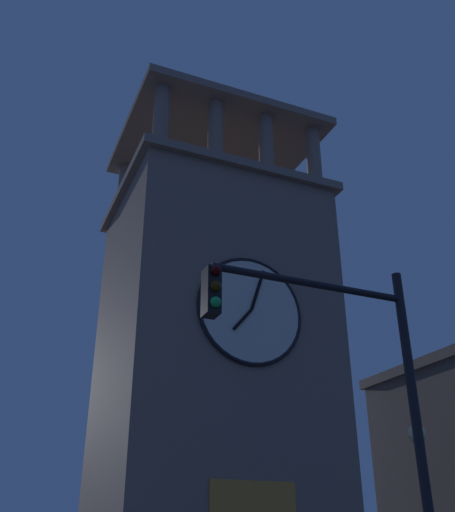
{
  "coord_description": "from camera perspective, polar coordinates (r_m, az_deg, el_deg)",
  "views": [
    {
      "loc": [
        9.95,
        18.88,
        2.1
      ],
      "look_at": [
        0.04,
        -4.5,
        14.45
      ],
      "focal_mm": 41.38,
      "sensor_mm": 36.0,
      "label": 1
    }
  ],
  "objects": [
    {
      "name": "traffic_signal_mid",
      "position": [
        9.48,
        12.23,
        -12.67
      ],
      "size": [
        3.68,
        0.41,
        6.35
      ],
      "color": "black",
      "rests_on": "ground_plane"
    },
    {
      "name": "clocktower",
      "position": [
        26.03,
        -1.47,
        -10.56
      ],
      "size": [
        9.48,
        8.47,
        22.92
      ],
      "color": "gray",
      "rests_on": "ground_plane"
    },
    {
      "name": "street_lamp",
      "position": [
        15.16,
        18.43,
        -20.27
      ],
      "size": [
        0.44,
        0.44,
        4.64
      ],
      "color": "black",
      "rests_on": "ground_plane"
    }
  ]
}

